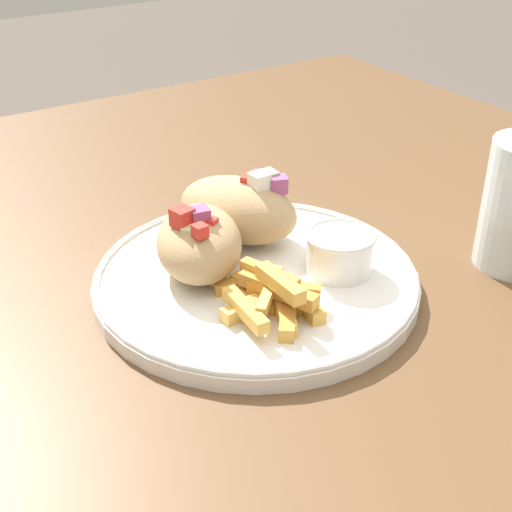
% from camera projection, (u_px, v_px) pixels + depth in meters
% --- Properties ---
extents(table, '(1.19, 1.19, 0.76)m').
position_uv_depth(table, '(257.00, 343.00, 0.73)').
color(table, brown).
rests_on(table, ground_plane).
extents(plate, '(0.30, 0.30, 0.02)m').
position_uv_depth(plate, '(256.00, 278.00, 0.67)').
color(plate, white).
rests_on(plate, table).
extents(pita_sandwich_near, '(0.14, 0.12, 0.07)m').
position_uv_depth(pita_sandwich_near, '(199.00, 242.00, 0.65)').
color(pita_sandwich_near, tan).
rests_on(pita_sandwich_near, plate).
extents(pita_sandwich_far, '(0.15, 0.13, 0.07)m').
position_uv_depth(pita_sandwich_far, '(239.00, 209.00, 0.71)').
color(pita_sandwich_far, tan).
rests_on(pita_sandwich_far, plate).
extents(fries_pile, '(0.11, 0.09, 0.04)m').
position_uv_depth(fries_pile, '(272.00, 296.00, 0.61)').
color(fries_pile, gold).
rests_on(fries_pile, plate).
extents(sauce_ramekin, '(0.07, 0.07, 0.04)m').
position_uv_depth(sauce_ramekin, '(340.00, 250.00, 0.66)').
color(sauce_ramekin, white).
rests_on(sauce_ramekin, plate).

